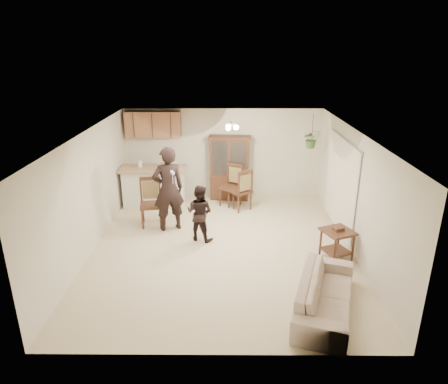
{
  "coord_description": "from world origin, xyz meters",
  "views": [
    {
      "loc": [
        0.1,
        -7.75,
        4.11
      ],
      "look_at": [
        0.05,
        0.4,
        1.12
      ],
      "focal_mm": 32.0,
      "sensor_mm": 36.0,
      "label": 1
    }
  ],
  "objects_px": {
    "china_hutch": "(230,168)",
    "adult": "(169,193)",
    "chair_hutch_right": "(240,198)",
    "sofa": "(326,291)",
    "side_table": "(337,244)",
    "chair_bar": "(151,212)",
    "chair_hutch_left": "(231,194)",
    "child": "(200,211)"
  },
  "relations": [
    {
      "from": "side_table",
      "to": "chair_hutch_right",
      "type": "height_order",
      "value": "chair_hutch_right"
    },
    {
      "from": "china_hutch",
      "to": "chair_hutch_left",
      "type": "distance_m",
      "value": 0.78
    },
    {
      "from": "china_hutch",
      "to": "chair_bar",
      "type": "relative_size",
      "value": 1.56
    },
    {
      "from": "china_hutch",
      "to": "sofa",
      "type": "bearing_deg",
      "value": -69.46
    },
    {
      "from": "chair_bar",
      "to": "china_hutch",
      "type": "bearing_deg",
      "value": 34.26
    },
    {
      "from": "adult",
      "to": "chair_hutch_right",
      "type": "distance_m",
      "value": 2.19
    },
    {
      "from": "china_hutch",
      "to": "child",
      "type": "bearing_deg",
      "value": -100.84
    },
    {
      "from": "chair_bar",
      "to": "chair_hutch_left",
      "type": "bearing_deg",
      "value": 24.34
    },
    {
      "from": "child",
      "to": "china_hutch",
      "type": "height_order",
      "value": "china_hutch"
    },
    {
      "from": "china_hutch",
      "to": "side_table",
      "type": "height_order",
      "value": "china_hutch"
    },
    {
      "from": "adult",
      "to": "chair_bar",
      "type": "distance_m",
      "value": 0.77
    },
    {
      "from": "china_hutch",
      "to": "chair_bar",
      "type": "bearing_deg",
      "value": -132.25
    },
    {
      "from": "side_table",
      "to": "chair_hutch_right",
      "type": "distance_m",
      "value": 3.24
    },
    {
      "from": "adult",
      "to": "chair_bar",
      "type": "height_order",
      "value": "adult"
    },
    {
      "from": "chair_bar",
      "to": "child",
      "type": "bearing_deg",
      "value": -41.31
    },
    {
      "from": "sofa",
      "to": "chair_hutch_right",
      "type": "distance_m",
      "value": 4.54
    },
    {
      "from": "adult",
      "to": "chair_hutch_left",
      "type": "xyz_separation_m",
      "value": [
        1.46,
        1.51,
        -0.58
      ]
    },
    {
      "from": "chair_hutch_right",
      "to": "china_hutch",
      "type": "bearing_deg",
      "value": -107.76
    },
    {
      "from": "china_hutch",
      "to": "side_table",
      "type": "xyz_separation_m",
      "value": [
        2.16,
        -3.43,
        -0.57
      ]
    },
    {
      "from": "china_hutch",
      "to": "side_table",
      "type": "distance_m",
      "value": 4.09
    },
    {
      "from": "adult",
      "to": "china_hutch",
      "type": "height_order",
      "value": "china_hutch"
    },
    {
      "from": "china_hutch",
      "to": "chair_hutch_right",
      "type": "xyz_separation_m",
      "value": [
        0.27,
        -0.79,
        -0.57
      ]
    },
    {
      "from": "side_table",
      "to": "china_hutch",
      "type": "bearing_deg",
      "value": 122.22
    },
    {
      "from": "sofa",
      "to": "side_table",
      "type": "xyz_separation_m",
      "value": [
        0.63,
        1.72,
        -0.04
      ]
    },
    {
      "from": "child",
      "to": "chair_hutch_right",
      "type": "distance_m",
      "value": 2.05
    },
    {
      "from": "child",
      "to": "chair_hutch_right",
      "type": "xyz_separation_m",
      "value": [
        0.95,
        1.79,
        -0.36
      ]
    },
    {
      "from": "chair_hutch_left",
      "to": "adult",
      "type": "bearing_deg",
      "value": -103.21
    },
    {
      "from": "china_hutch",
      "to": "adult",
      "type": "bearing_deg",
      "value": -121.08
    },
    {
      "from": "side_table",
      "to": "chair_bar",
      "type": "relative_size",
      "value": 0.65
    },
    {
      "from": "child",
      "to": "side_table",
      "type": "relative_size",
      "value": 1.8
    },
    {
      "from": "child",
      "to": "side_table",
      "type": "distance_m",
      "value": 2.98
    },
    {
      "from": "chair_bar",
      "to": "chair_hutch_left",
      "type": "height_order",
      "value": "chair_bar"
    },
    {
      "from": "sofa",
      "to": "side_table",
      "type": "bearing_deg",
      "value": -1.76
    },
    {
      "from": "adult",
      "to": "chair_hutch_right",
      "type": "xyz_separation_m",
      "value": [
        1.7,
        1.25,
        -0.58
      ]
    },
    {
      "from": "chair_hutch_left",
      "to": "side_table",
      "type": "bearing_deg",
      "value": -22.96
    },
    {
      "from": "adult",
      "to": "chair_hutch_left",
      "type": "bearing_deg",
      "value": -156.13
    },
    {
      "from": "side_table",
      "to": "chair_hutch_right",
      "type": "bearing_deg",
      "value": 125.59
    },
    {
      "from": "child",
      "to": "chair_hutch_right",
      "type": "bearing_deg",
      "value": -94.75
    },
    {
      "from": "sofa",
      "to": "side_table",
      "type": "distance_m",
      "value": 1.83
    },
    {
      "from": "chair_bar",
      "to": "chair_hutch_left",
      "type": "xyz_separation_m",
      "value": [
        1.93,
        1.29,
        -0.01
      ]
    },
    {
      "from": "sofa",
      "to": "chair_hutch_left",
      "type": "bearing_deg",
      "value": 36.29
    },
    {
      "from": "child",
      "to": "sofa",
      "type": "bearing_deg",
      "value": 153.98
    }
  ]
}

